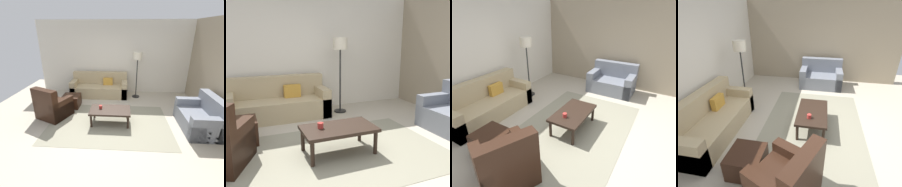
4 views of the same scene
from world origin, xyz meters
TOP-DOWN VIEW (x-y plane):
  - ground_plane at (0.00, 0.00)m, footprint 8.00×8.00m
  - rear_partition at (0.00, 2.60)m, footprint 6.00×0.12m
  - stone_feature_panel at (3.00, 0.00)m, footprint 0.12×5.20m
  - area_rug at (0.00, 0.00)m, footprint 3.31×2.20m
  - couch_main at (-0.54, 2.12)m, footprint 2.14×0.86m
  - couch_loveseat at (2.45, -0.09)m, footprint 0.88×1.34m
  - armchair_leather at (-1.69, 0.22)m, footprint 1.06×1.06m
  - ottoman at (-1.35, 0.97)m, footprint 0.56×0.56m
  - coffee_table at (0.03, 0.02)m, footprint 1.10×0.64m
  - cup at (-0.24, 0.08)m, footprint 0.09×0.09m
  - lamp_standing at (0.87, 1.97)m, footprint 0.32×0.32m

SIDE VIEW (x-z plane):
  - ground_plane at x=0.00m, z-range 0.00..0.00m
  - area_rug at x=0.00m, z-range 0.00..0.01m
  - ottoman at x=-1.35m, z-range 0.00..0.40m
  - couch_loveseat at x=2.45m, z-range -0.14..0.74m
  - couch_main at x=-0.54m, z-range -0.14..0.74m
  - armchair_leather at x=-1.69m, z-range -0.17..0.78m
  - coffee_table at x=0.03m, z-range 0.15..0.56m
  - cup at x=-0.24m, z-range 0.41..0.50m
  - rear_partition at x=0.00m, z-range 0.00..2.80m
  - stone_feature_panel at x=3.00m, z-range 0.00..2.80m
  - lamp_standing at x=0.87m, z-range 0.55..2.26m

